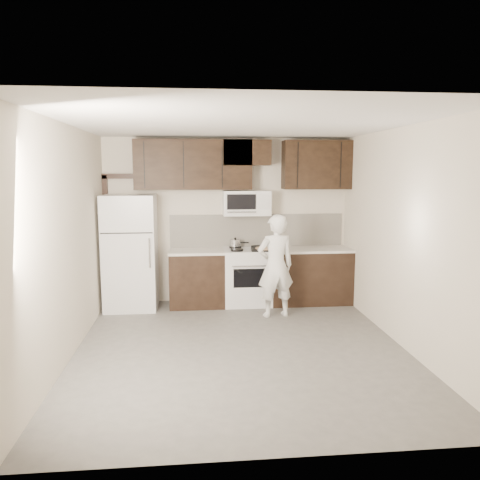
{
  "coord_description": "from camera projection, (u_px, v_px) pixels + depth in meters",
  "views": [
    {
      "loc": [
        -0.54,
        -5.47,
        2.16
      ],
      "look_at": [
        0.08,
        0.9,
        1.22
      ],
      "focal_mm": 35.0,
      "sensor_mm": 36.0,
      "label": 1
    }
  ],
  "objects": [
    {
      "name": "baking_tray",
      "position": [
        264.0,
        250.0,
        7.45
      ],
      "size": [
        0.43,
        0.33,
        0.02
      ],
      "primitive_type": "cube",
      "rotation": [
        0.0,
        0.0,
        -0.08
      ],
      "color": "black",
      "rests_on": "counter_run"
    },
    {
      "name": "floor",
      "position": [
        241.0,
        348.0,
        5.75
      ],
      "size": [
        4.5,
        4.5,
        0.0
      ],
      "primitive_type": "plane",
      "color": "#575451",
      "rests_on": "ground"
    },
    {
      "name": "ceiling",
      "position": [
        241.0,
        124.0,
        5.36
      ],
      "size": [
        4.5,
        4.5,
        0.0
      ],
      "primitive_type": "plane",
      "rotation": [
        3.14,
        0.0,
        0.0
      ],
      "color": "white",
      "rests_on": "back_wall"
    },
    {
      "name": "back_wall",
      "position": [
        227.0,
        220.0,
        7.77
      ],
      "size": [
        4.0,
        0.0,
        4.0
      ],
      "primitive_type": "plane",
      "rotation": [
        1.57,
        0.0,
        0.0
      ],
      "color": "beige",
      "rests_on": "ground"
    },
    {
      "name": "saucepan",
      "position": [
        235.0,
        244.0,
        7.68
      ],
      "size": [
        0.31,
        0.18,
        0.17
      ],
      "color": "silver",
      "rests_on": "stove"
    },
    {
      "name": "stove",
      "position": [
        247.0,
        276.0,
        7.62
      ],
      "size": [
        0.76,
        0.66,
        0.94
      ],
      "color": "silver",
      "rests_on": "floor"
    },
    {
      "name": "pizza",
      "position": [
        264.0,
        248.0,
        7.44
      ],
      "size": [
        0.29,
        0.29,
        0.02
      ],
      "primitive_type": "cylinder",
      "rotation": [
        0.0,
        0.0,
        -0.08
      ],
      "color": "beige",
      "rests_on": "baking_tray"
    },
    {
      "name": "microwave",
      "position": [
        246.0,
        203.0,
        7.57
      ],
      "size": [
        0.76,
        0.42,
        0.4
      ],
      "color": "silver",
      "rests_on": "upper_cabinets"
    },
    {
      "name": "refrigerator",
      "position": [
        131.0,
        252.0,
        7.33
      ],
      "size": [
        0.8,
        0.76,
        1.8
      ],
      "color": "silver",
      "rests_on": "floor"
    },
    {
      "name": "counter_run",
      "position": [
        265.0,
        276.0,
        7.66
      ],
      "size": [
        2.95,
        0.64,
        0.91
      ],
      "color": "black",
      "rests_on": "floor"
    },
    {
      "name": "backsplash",
      "position": [
        257.0,
        230.0,
        7.83
      ],
      "size": [
        2.9,
        0.02,
        0.54
      ],
      "primitive_type": "cube",
      "color": "silver",
      "rests_on": "counter_run"
    },
    {
      "name": "person",
      "position": [
        276.0,
        266.0,
        6.92
      ],
      "size": [
        0.62,
        0.47,
        1.54
      ],
      "primitive_type": "imported",
      "rotation": [
        0.0,
        0.0,
        3.33
      ],
      "color": "white",
      "rests_on": "floor"
    },
    {
      "name": "upper_cabinets",
      "position": [
        241.0,
        163.0,
        7.49
      ],
      "size": [
        3.48,
        0.35,
        0.78
      ],
      "color": "black",
      "rests_on": "back_wall"
    },
    {
      "name": "door_trim",
      "position": [
        109.0,
        228.0,
        7.56
      ],
      "size": [
        0.5,
        0.08,
        2.12
      ],
      "color": "black",
      "rests_on": "floor"
    }
  ]
}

